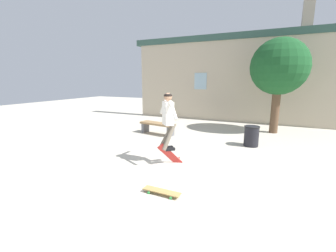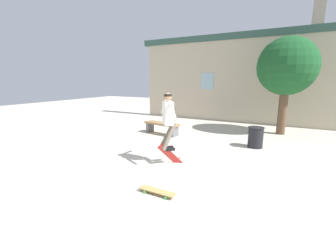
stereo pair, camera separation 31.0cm
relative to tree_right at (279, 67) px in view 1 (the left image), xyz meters
name	(u,v)px [view 1 (the left image)]	position (x,y,z in m)	size (l,w,h in m)	color
ground_plane	(175,178)	(-2.05, -6.02, -2.75)	(40.00, 40.00, 0.00)	beige
building_backdrop	(236,77)	(-2.02, 2.05, -0.35)	(11.85, 0.52, 5.93)	#B7A88E
tree_right	(279,67)	(0.00, 0.00, 0.00)	(2.31, 2.31, 3.93)	brown
park_bench	(157,126)	(-4.42, -2.36, -2.40)	(1.63, 0.73, 0.49)	#99754C
trash_bin	(251,135)	(-0.69, -2.53, -2.38)	(0.53, 0.53, 0.70)	black
skater	(168,116)	(-2.59, -5.25, -1.44)	(0.94, 0.99, 1.53)	silver
skateboard_flipping	(170,155)	(-2.57, -5.18, -2.52)	(0.64, 0.33, 0.70)	red
skateboard_resting	(162,191)	(-1.99, -6.85, -2.68)	(0.79, 0.23, 0.08)	#AD894C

